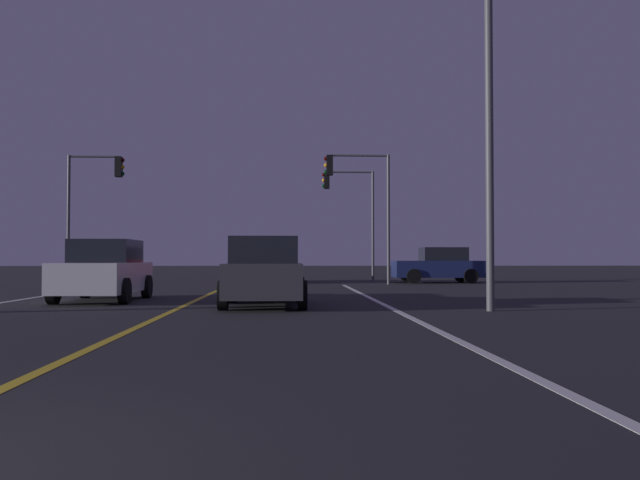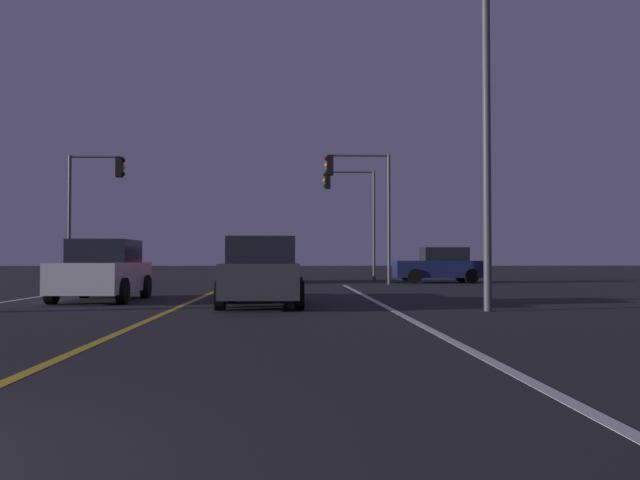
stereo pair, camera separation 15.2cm
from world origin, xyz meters
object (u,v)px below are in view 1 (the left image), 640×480
traffic_light_near_right (359,189)px  street_lamp_right_near (471,63)px  car_oncoming (104,271)px  traffic_light_near_left (94,190)px  car_ahead_far (270,266)px  traffic_light_far_right (350,200)px  car_lead_same_lane (265,273)px  car_crossing_side (439,266)px

traffic_light_near_right → street_lamp_right_near: size_ratio=0.65×
car_oncoming → traffic_light_near_left: traffic_light_near_left is taller
car_ahead_far → traffic_light_near_right: traffic_light_near_right is taller
traffic_light_near_right → traffic_light_far_right: (0.09, 5.50, -0.03)m
car_ahead_far → street_lamp_right_near: 19.16m
car_lead_same_lane → car_oncoming: 5.04m
car_ahead_far → traffic_light_far_right: traffic_light_far_right is taller
traffic_light_near_right → street_lamp_right_near: street_lamp_right_near is taller
car_crossing_side → car_oncoming: bearing=46.4°
car_crossing_side → traffic_light_far_right: 6.37m
car_lead_same_lane → traffic_light_near_right: traffic_light_near_right is taller
car_oncoming → traffic_light_far_right: 18.86m
car_oncoming → street_lamp_right_near: street_lamp_right_near is taller
car_lead_same_lane → traffic_light_near_left: traffic_light_near_left is taller
traffic_light_near_right → street_lamp_right_near: bearing=93.6°
traffic_light_far_right → street_lamp_right_near: 20.62m
car_oncoming → traffic_light_near_left: size_ratio=0.75×
car_crossing_side → car_oncoming: 17.94m
car_crossing_side → traffic_light_near_right: (-4.10, -1.96, 3.50)m
car_lead_same_lane → car_oncoming: (-4.52, 2.24, 0.00)m
car_ahead_far → traffic_light_far_right: 6.03m
traffic_light_near_right → car_lead_same_lane: bearing=74.2°
traffic_light_far_right → street_lamp_right_near: size_ratio=0.65×
traffic_light_near_left → traffic_light_far_right: bearing=24.9°
car_crossing_side → car_lead_same_lane: same height
traffic_light_far_right → car_ahead_far: bearing=33.0°
car_lead_same_lane → traffic_light_near_right: (3.75, 13.28, 3.50)m
traffic_light_near_right → traffic_light_far_right: traffic_light_near_right is taller
car_crossing_side → car_lead_same_lane: 17.14m
car_ahead_far → car_oncoming: 14.48m
traffic_light_near_left → car_oncoming: bearing=-72.5°
car_ahead_far → traffic_light_near_left: (-7.70, -2.81, 3.38)m
street_lamp_right_near → traffic_light_near_left: bearing=-49.9°
traffic_light_near_right → car_ahead_far: bearing=-34.8°
car_ahead_far → car_lead_same_lane: bearing=-179.0°
car_crossing_side → traffic_light_near_left: bearing=7.0°
car_lead_same_lane → traffic_light_far_right: size_ratio=0.74×
car_ahead_far → traffic_light_near_left: 8.87m
car_crossing_side → traffic_light_near_right: bearing=25.5°
car_ahead_far → traffic_light_near_left: traffic_light_near_left is taller
car_ahead_far → traffic_light_far_right: bearing=-57.0°
car_crossing_side → traffic_light_far_right: (-4.01, 3.54, 3.46)m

